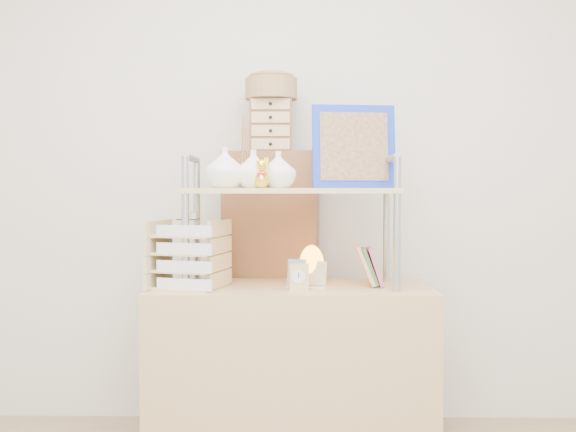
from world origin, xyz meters
The scene contains 10 objects.
room_shell centered at (0.00, 0.39, 1.69)m, with size 3.42×3.41×2.61m.
desk centered at (0.00, 1.20, 0.38)m, with size 1.20×0.50×0.75m, color tan.
cabinet centered at (-0.10, 1.57, 0.68)m, with size 0.45×0.24×1.35m, color brown.
hutch centered at (-0.05, 1.21, 1.21)m, with size 0.91×0.34×0.79m.
letter_tray centered at (-0.43, 1.14, 0.88)m, with size 0.32×0.31×0.32m.
salt_lamp centered at (0.09, 1.22, 0.84)m, with size 0.12×0.11×0.18m.
desk_clock centered at (0.03, 1.07, 0.81)m, with size 0.08×0.05×0.11m.
postcard_stand centered at (0.06, 1.16, 0.78)m, with size 0.17×0.09×0.12m.
drawer_chest centered at (-0.10, 1.55, 1.48)m, with size 0.20×0.16×0.25m.
woven_basket centered at (-0.10, 1.55, 1.65)m, with size 0.25×0.25×0.10m, color olive.
Camera 1 is at (0.02, -1.55, 1.16)m, focal length 40.00 mm.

